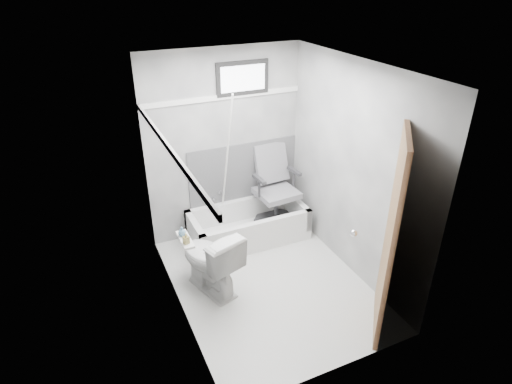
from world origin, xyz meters
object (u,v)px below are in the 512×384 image
office_chair (277,188)px  toilet (210,260)px  soap_bottle_b (182,231)px  door (436,250)px  soap_bottle_a (186,238)px  bathtub (248,224)px

office_chair → toilet: (-1.20, -0.79, -0.25)m
soap_bottle_b → toilet: bearing=32.6°
door → soap_bottle_b: door is taller
door → soap_bottle_a: size_ratio=17.69×
soap_bottle_b → door: bearing=-33.3°
bathtub → office_chair: 0.61m
bathtub → soap_bottle_a: 1.72m
soap_bottle_b → soap_bottle_a: bearing=-90.0°
office_chair → door: door is taller
office_chair → soap_bottle_b: bearing=-150.9°
office_chair → soap_bottle_a: size_ratio=9.12×
soap_bottle_b → bathtub: bearing=40.9°
bathtub → office_chair: size_ratio=1.45×
door → soap_bottle_b: (-1.92, 1.26, -0.04)m
office_chair → toilet: 1.47m
office_chair → soap_bottle_b: 1.85m
toilet → door: door is taller
soap_bottle_a → office_chair: bearing=36.8°
toilet → soap_bottle_a: soap_bottle_a is taller
bathtub → soap_bottle_a: soap_bottle_a is taller
soap_bottle_b → office_chair: bearing=33.3°
office_chair → soap_bottle_b: office_chair is taller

